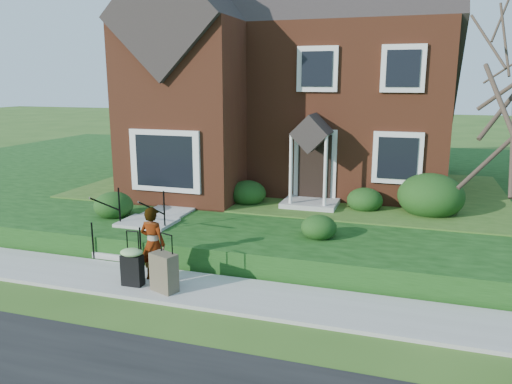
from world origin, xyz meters
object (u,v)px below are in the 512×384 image
at_px(woman, 153,244).
at_px(suitcase_olive, 164,272).
at_px(front_steps, 138,233).
at_px(suitcase_black, 132,265).

height_order(woman, suitcase_olive, woman).
bearing_deg(front_steps, suitcase_black, -62.21).
relative_size(front_steps, suitcase_olive, 1.68).
distance_m(front_steps, woman, 2.23).
distance_m(woman, suitcase_black, 0.61).
height_order(woman, suitcase_black, woman).
distance_m(front_steps, suitcase_black, 2.39).
relative_size(front_steps, suitcase_black, 1.73).
distance_m(suitcase_black, suitcase_olive, 0.78).
bearing_deg(suitcase_black, suitcase_olive, -5.89).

